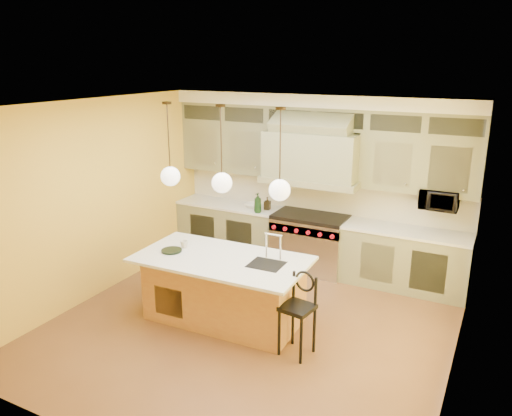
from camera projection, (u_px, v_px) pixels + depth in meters
The scene contains 18 objects.
floor at pixel (250, 326), 6.64m from camera, with size 5.00×5.00×0.00m, color brown.
ceiling at pixel (249, 105), 5.82m from camera, with size 5.00×5.00×0.00m, color white.
wall_back at pixel (319, 181), 8.36m from camera, with size 5.00×5.00×0.00m, color gold.
wall_front at pixel (107, 308), 4.10m from camera, with size 5.00×5.00×0.00m, color gold.
wall_left at pixel (100, 199), 7.33m from camera, with size 5.00×5.00×0.00m, color gold.
wall_right at pixel (464, 258), 5.13m from camera, with size 5.00×5.00×0.00m, color gold.
back_cabinetry at pixel (314, 186), 8.14m from camera, with size 5.00×0.77×2.90m.
range at pixel (310, 242), 8.33m from camera, with size 1.20×0.74×0.96m.
kitchen_island at pixel (224, 288), 6.69m from camera, with size 2.29×1.27×1.35m.
counter_stool at pixel (299, 309), 5.90m from camera, with size 0.41×0.41×1.02m.
microwave at pixel (439, 199), 7.29m from camera, with size 0.54×0.37×0.30m, color black.
oil_bottle_a at pixel (258, 203), 8.35m from camera, with size 0.13×0.13×0.34m, color black.
oil_bottle_b at pixel (267, 203), 8.53m from camera, with size 0.10×0.10×0.22m, color black.
fruit_bowl at pixel (253, 205), 8.68m from camera, with size 0.28×0.28×0.07m, color white.
cup at pixel (184, 244), 6.86m from camera, with size 0.11×0.11×0.10m, color beige.
pendant_left at pixel (170, 174), 6.63m from camera, with size 0.26×0.26×1.11m.
pendant_center at pixel (222, 181), 6.28m from camera, with size 0.26×0.26×1.11m.
pendant_right at pixel (280, 188), 5.92m from camera, with size 0.26×0.26×1.11m.
Camera 1 is at (2.79, -5.22, 3.41)m, focal length 35.00 mm.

